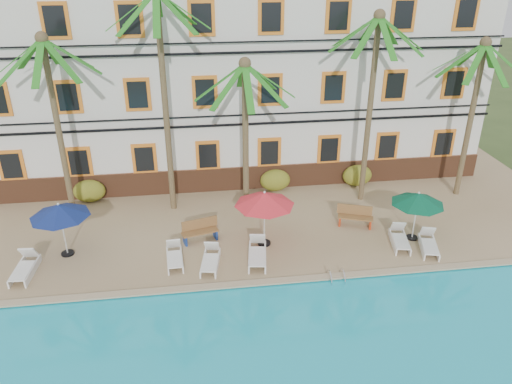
{
  "coord_description": "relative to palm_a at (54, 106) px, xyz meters",
  "views": [
    {
      "loc": [
        -2.25,
        -15.45,
        11.17
      ],
      "look_at": [
        0.3,
        3.0,
        2.0
      ],
      "focal_mm": 35.0,
      "sensor_mm": 36.0,
      "label": 1
    }
  ],
  "objects": [
    {
      "name": "lounger_b",
      "position": [
        4.49,
        -4.12,
        -4.91
      ],
      "size": [
        0.69,
        1.69,
        0.78
      ],
      "color": "white",
      "rests_on": "pool_deck"
    },
    {
      "name": "lounger_a",
      "position": [
        -0.99,
        -4.13,
        -4.89
      ],
      "size": [
        0.76,
        1.83,
        0.85
      ],
      "color": "white",
      "rests_on": "pool_deck"
    },
    {
      "name": "palm_c",
      "position": [
        7.67,
        -0.8,
        -0.59
      ],
      "size": [
        4.1,
        4.1,
        7.07
      ],
      "color": "brown",
      "rests_on": "pool_deck"
    },
    {
      "name": "umbrella_green",
      "position": [
        14.28,
        -3.72,
        -3.32
      ],
      "size": [
        2.16,
        2.16,
        2.16
      ],
      "color": "black",
      "rests_on": "pool_deck"
    },
    {
      "name": "umbrella_blue",
      "position": [
        0.28,
        -3.0,
        -3.21
      ],
      "size": [
        2.28,
        2.28,
        2.29
      ],
      "color": "black",
      "rests_on": "pool_deck"
    },
    {
      "name": "palm_d",
      "position": [
        13.33,
        0.08,
        0.34
      ],
      "size": [
        4.1,
        4.1,
        8.67
      ],
      "color": "brown",
      "rests_on": "pool_deck"
    },
    {
      "name": "lounger_e",
      "position": [
        13.56,
        -4.08,
        -4.9
      ],
      "size": [
        0.95,
        1.8,
        0.81
      ],
      "color": "white",
      "rests_on": "pool_deck"
    },
    {
      "name": "lounger_f",
      "position": [
        14.56,
        -4.62,
        -4.9
      ],
      "size": [
        1.06,
        1.81,
        0.81
      ],
      "color": "white",
      "rests_on": "pool_deck"
    },
    {
      "name": "lounger_d",
      "position": [
        7.67,
        -4.39,
        -4.87
      ],
      "size": [
        0.95,
        1.97,
        0.89
      ],
      "color": "white",
      "rests_on": "pool_deck"
    },
    {
      "name": "hotel_building",
      "position": [
        7.64,
        4.96,
        -0.04
      ],
      "size": [
        25.4,
        6.44,
        10.22
      ],
      "color": "silver",
      "rests_on": "pool_deck"
    },
    {
      "name": "shrub_left",
      "position": [
        0.47,
        1.58,
        -4.61
      ],
      "size": [
        1.5,
        0.9,
        1.1
      ],
      "primitive_type": "ellipsoid",
      "color": "#2B5518",
      "rests_on": "pool_deck"
    },
    {
      "name": "pool_coping",
      "position": [
        7.64,
        -5.92,
        -5.13
      ],
      "size": [
        30.0,
        0.35,
        0.06
      ],
      "primitive_type": "cube",
      "color": "tan",
      "rests_on": "pool_deck"
    },
    {
      "name": "bench_right",
      "position": [
        12.26,
        -2.34,
        -4.69
      ],
      "size": [
        1.57,
        0.96,
        0.93
      ],
      "color": "olive",
      "rests_on": "pool_deck"
    },
    {
      "name": "pool_deck",
      "position": [
        7.64,
        -0.02,
        -5.29
      ],
      "size": [
        30.0,
        12.0,
        0.25
      ],
      "primitive_type": "cube",
      "color": "tan",
      "rests_on": "ground"
    },
    {
      "name": "shrub_right",
      "position": [
        13.6,
        1.58,
        -4.61
      ],
      "size": [
        1.5,
        0.9,
        1.1
      ],
      "primitive_type": "ellipsoid",
      "color": "#2B5518",
      "rests_on": "pool_deck"
    },
    {
      "name": "palm_a",
      "position": [
        0.0,
        0.0,
        0.0
      ],
      "size": [
        4.1,
        4.1,
        8.08
      ],
      "color": "brown",
      "rests_on": "pool_deck"
    },
    {
      "name": "ground",
      "position": [
        7.64,
        -5.02,
        -5.41
      ],
      "size": [
        100.0,
        100.0,
        0.0
      ],
      "primitive_type": "plane",
      "color": "#384C23",
      "rests_on": "ground"
    },
    {
      "name": "lounger_c",
      "position": [
        5.85,
        -4.54,
        -4.9
      ],
      "size": [
        0.89,
        1.78,
        0.81
      ],
      "color": "white",
      "rests_on": "pool_deck"
    },
    {
      "name": "palm_b",
      "position": [
        4.4,
        0.37,
        0.9
      ],
      "size": [
        4.1,
        4.1,
        9.66
      ],
      "color": "brown",
      "rests_on": "pool_deck"
    },
    {
      "name": "shrub_mid",
      "position": [
        9.4,
        1.58,
        -4.61
      ],
      "size": [
        1.5,
        0.9,
        1.1
      ],
      "primitive_type": "ellipsoid",
      "color": "#2B5518",
      "rests_on": "pool_deck"
    },
    {
      "name": "palm_e",
      "position": [
        18.19,
        -0.0,
        -0.34
      ],
      "size": [
        4.1,
        4.1,
        7.49
      ],
      "color": "brown",
      "rests_on": "pool_deck"
    },
    {
      "name": "umbrella_red",
      "position": [
        8.1,
        -3.31,
        -3.11
      ],
      "size": [
        2.41,
        2.41,
        2.41
      ],
      "color": "black",
      "rests_on": "pool_deck"
    },
    {
      "name": "bench_left",
      "position": [
        5.51,
        -2.65,
        -4.69
      ],
      "size": [
        1.57,
        0.85,
        0.93
      ],
      "color": "olive",
      "rests_on": "pool_deck"
    },
    {
      "name": "pool_ladder",
      "position": [
        10.35,
        -6.02,
        -5.16
      ],
      "size": [
        0.54,
        0.74,
        0.74
      ],
      "color": "silver",
      "rests_on": "ground"
    }
  ]
}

